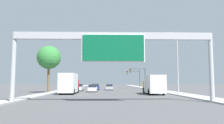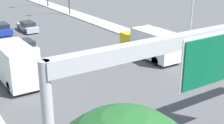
{
  "view_description": "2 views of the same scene",
  "coord_description": "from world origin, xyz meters",
  "px_view_note": "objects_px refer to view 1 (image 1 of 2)",
  "views": [
    {
      "loc": [
        -0.66,
        -3.84,
        2.08
      ],
      "look_at": [
        0.0,
        23.35,
        4.52
      ],
      "focal_mm": 35.0,
      "sensor_mm": 36.0,
      "label": 1
    },
    {
      "loc": [
        -13.72,
        7.73,
        10.79
      ],
      "look_at": [
        0.04,
        28.69,
        1.82
      ],
      "focal_mm": 50.0,
      "sensor_mm": 36.0,
      "label": 2
    }
  ],
  "objects_px": {
    "sign_gantry": "(113,45)",
    "palm_tree_background": "(49,58)",
    "traffic_light_near_intersection": "(140,74)",
    "street_lamp_right": "(176,58)",
    "car_near_right": "(95,87)",
    "truck_box_primary": "(154,85)",
    "traffic_light_mid_block": "(135,76)",
    "car_mid_center": "(109,87)",
    "car_near_center": "(93,88)",
    "car_far_right": "(79,88)",
    "truck_box_secondary": "(69,84)"
  },
  "relations": [
    {
      "from": "sign_gantry",
      "to": "palm_tree_background",
      "type": "distance_m",
      "value": 21.46
    },
    {
      "from": "traffic_light_near_intersection",
      "to": "street_lamp_right",
      "type": "bearing_deg",
      "value": -87.3
    },
    {
      "from": "car_near_right",
      "to": "palm_tree_background",
      "type": "xyz_separation_m",
      "value": [
        -7.78,
        -14.79,
        5.73
      ]
    },
    {
      "from": "truck_box_primary",
      "to": "traffic_light_mid_block",
      "type": "xyz_separation_m",
      "value": [
        1.72,
        36.18,
        2.4
      ]
    },
    {
      "from": "car_mid_center",
      "to": "truck_box_primary",
      "type": "height_order",
      "value": "truck_box_primary"
    },
    {
      "from": "car_near_right",
      "to": "truck_box_primary",
      "type": "height_order",
      "value": "truck_box_primary"
    },
    {
      "from": "car_mid_center",
      "to": "palm_tree_background",
      "type": "bearing_deg",
      "value": -128.39
    },
    {
      "from": "traffic_light_near_intersection",
      "to": "palm_tree_background",
      "type": "height_order",
      "value": "palm_tree_background"
    },
    {
      "from": "car_near_center",
      "to": "traffic_light_near_intersection",
      "type": "distance_m",
      "value": 21.33
    },
    {
      "from": "car_mid_center",
      "to": "traffic_light_mid_block",
      "type": "xyz_separation_m",
      "value": [
        8.72,
        17.6,
        3.31
      ]
    },
    {
      "from": "car_mid_center",
      "to": "traffic_light_mid_block",
      "type": "relative_size",
      "value": 0.8
    },
    {
      "from": "sign_gantry",
      "to": "street_lamp_right",
      "type": "relative_size",
      "value": 2.06
    },
    {
      "from": "car_near_center",
      "to": "car_far_right",
      "type": "xyz_separation_m",
      "value": [
        -3.5,
        4.83,
        0.03
      ]
    },
    {
      "from": "street_lamp_right",
      "to": "palm_tree_background",
      "type": "bearing_deg",
      "value": 162.94
    },
    {
      "from": "palm_tree_background",
      "to": "car_near_center",
      "type": "bearing_deg",
      "value": 31.2
    },
    {
      "from": "car_far_right",
      "to": "traffic_light_mid_block",
      "type": "relative_size",
      "value": 0.79
    },
    {
      "from": "car_mid_center",
      "to": "car_near_center",
      "type": "xyz_separation_m",
      "value": [
        -3.5,
        -9.52,
        0.02
      ]
    },
    {
      "from": "traffic_light_mid_block",
      "to": "street_lamp_right",
      "type": "relative_size",
      "value": 0.59
    },
    {
      "from": "car_mid_center",
      "to": "truck_box_secondary",
      "type": "bearing_deg",
      "value": -112.35
    },
    {
      "from": "truck_box_secondary",
      "to": "traffic_light_near_intersection",
      "type": "xyz_separation_m",
      "value": [
        15.75,
        24.63,
        2.35
      ]
    },
    {
      "from": "truck_box_primary",
      "to": "truck_box_secondary",
      "type": "xyz_separation_m",
      "value": [
        -14.0,
        1.55,
        0.15
      ]
    },
    {
      "from": "traffic_light_mid_block",
      "to": "palm_tree_background",
      "type": "relative_size",
      "value": 0.68
    },
    {
      "from": "truck_box_secondary",
      "to": "street_lamp_right",
      "type": "distance_m",
      "value": 17.95
    },
    {
      "from": "street_lamp_right",
      "to": "car_near_center",
      "type": "bearing_deg",
      "value": 140.34
    },
    {
      "from": "sign_gantry",
      "to": "truck_box_secondary",
      "type": "relative_size",
      "value": 2.66
    },
    {
      "from": "car_near_center",
      "to": "truck_box_secondary",
      "type": "relative_size",
      "value": 0.56
    },
    {
      "from": "sign_gantry",
      "to": "truck_box_primary",
      "type": "xyz_separation_m",
      "value": [
        7.0,
        13.9,
        -4.18
      ]
    },
    {
      "from": "truck_box_secondary",
      "to": "traffic_light_mid_block",
      "type": "xyz_separation_m",
      "value": [
        15.72,
        34.63,
        2.25
      ]
    },
    {
      "from": "car_mid_center",
      "to": "car_near_center",
      "type": "height_order",
      "value": "car_near_center"
    },
    {
      "from": "car_near_center",
      "to": "traffic_light_mid_block",
      "type": "bearing_deg",
      "value": 65.74
    },
    {
      "from": "truck_box_secondary",
      "to": "car_near_center",
      "type": "bearing_deg",
      "value": 64.99
    },
    {
      "from": "car_near_center",
      "to": "car_far_right",
      "type": "distance_m",
      "value": 5.97
    },
    {
      "from": "sign_gantry",
      "to": "car_far_right",
      "type": "bearing_deg",
      "value": 104.14
    },
    {
      "from": "traffic_light_mid_block",
      "to": "street_lamp_right",
      "type": "distance_m",
      "value": 38.46
    },
    {
      "from": "car_near_right",
      "to": "car_far_right",
      "type": "bearing_deg",
      "value": -123.68
    },
    {
      "from": "truck_box_primary",
      "to": "car_mid_center",
      "type": "bearing_deg",
      "value": 110.65
    },
    {
      "from": "truck_box_primary",
      "to": "street_lamp_right",
      "type": "distance_m",
      "value": 5.62
    },
    {
      "from": "sign_gantry",
      "to": "truck_box_secondary",
      "type": "height_order",
      "value": "sign_gantry"
    },
    {
      "from": "car_near_center",
      "to": "car_far_right",
      "type": "relative_size",
      "value": 0.93
    },
    {
      "from": "car_near_right",
      "to": "palm_tree_background",
      "type": "height_order",
      "value": "palm_tree_background"
    },
    {
      "from": "sign_gantry",
      "to": "truck_box_primary",
      "type": "bearing_deg",
      "value": 63.28
    },
    {
      "from": "sign_gantry",
      "to": "car_near_right",
      "type": "bearing_deg",
      "value": 96.05
    },
    {
      "from": "truck_box_primary",
      "to": "street_lamp_right",
      "type": "relative_size",
      "value": 0.77
    },
    {
      "from": "traffic_light_near_intersection",
      "to": "street_lamp_right",
      "type": "relative_size",
      "value": 0.61
    },
    {
      "from": "car_near_right",
      "to": "truck_box_secondary",
      "type": "xyz_separation_m",
      "value": [
        -3.5,
        -17.59,
        1.01
      ]
    },
    {
      "from": "palm_tree_background",
      "to": "street_lamp_right",
      "type": "bearing_deg",
      "value": -17.06
    },
    {
      "from": "truck_box_primary",
      "to": "sign_gantry",
      "type": "bearing_deg",
      "value": -116.72
    },
    {
      "from": "sign_gantry",
      "to": "car_near_right",
      "type": "distance_m",
      "value": 33.61
    },
    {
      "from": "car_far_right",
      "to": "traffic_light_mid_block",
      "type": "xyz_separation_m",
      "value": [
        15.72,
        22.29,
        3.25
      ]
    },
    {
      "from": "car_near_right",
      "to": "truck_box_primary",
      "type": "bearing_deg",
      "value": -61.25
    }
  ]
}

